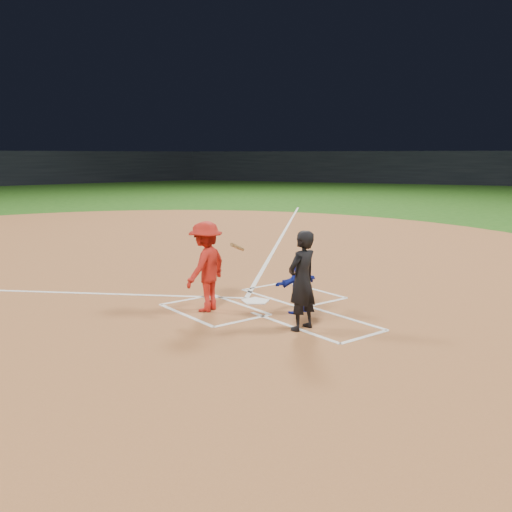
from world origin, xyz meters
TOP-DOWN VIEW (x-y plane):
  - ground at (0.00, 0.00)m, footprint 120.00×120.00m
  - home_plate_dirt at (0.00, 6.00)m, footprint 28.00×28.00m
  - stadium_wall_right at (42.00, 24.00)m, footprint 31.04×52.56m
  - home_plate at (0.00, 0.00)m, footprint 0.60×0.60m
  - catcher at (0.14, -1.11)m, footprint 0.97×0.35m
  - umpire at (-0.51, -1.89)m, footprint 0.65×0.48m
  - chalk_markings at (0.00, 5.29)m, footprint 28.35×17.32m
  - batter_at_plate at (-1.11, 0.04)m, footprint 1.55×1.00m

SIDE VIEW (x-z plane):
  - ground at x=0.00m, z-range 0.00..0.00m
  - home_plate_dirt at x=0.00m, z-range 0.00..0.01m
  - chalk_markings at x=0.00m, z-range 0.01..0.02m
  - home_plate at x=0.00m, z-range 0.01..0.03m
  - catcher at x=0.14m, z-range 0.01..1.05m
  - umpire at x=-0.51m, z-range 0.01..1.65m
  - batter_at_plate at x=-1.11m, z-range 0.01..1.66m
  - stadium_wall_right at x=42.00m, z-range 0.00..3.20m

